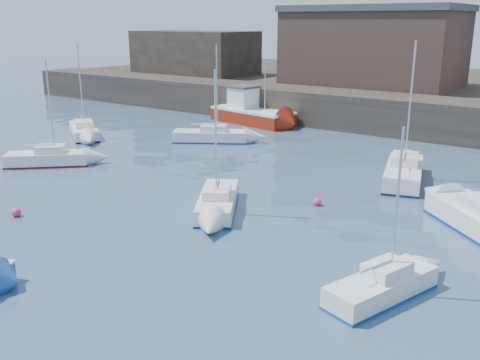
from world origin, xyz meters
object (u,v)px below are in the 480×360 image
Objects in this scene: buoy_mid at (428,276)px; buoy_far at (317,205)px; sailboat_h at (211,136)px; sailboat_c at (382,286)px; fishing_boat at (250,112)px; buoy_near at (17,216)px; sailboat_b at (218,201)px; sailboat_a at (48,158)px; sailboat_e at (84,130)px; sailboat_f at (404,172)px.

buoy_mid is 0.97× the size of buoy_far.
sailboat_h is at bearing 148.08° from buoy_far.
fishing_boat is at bearing 132.24° from sailboat_c.
buoy_mid is at bearing 15.97° from buoy_near.
sailboat_b is at bearing 159.33° from sailboat_c.
sailboat_h reaches higher than sailboat_a.
sailboat_c is 14.26× the size of buoy_mid.
sailboat_c reaches higher than fishing_boat.
fishing_boat is 1.14× the size of sailboat_e.
fishing_boat is 23.52m from sailboat_b.
sailboat_a reaches higher than buoy_near.
buoy_near is at bearing -138.88° from sailboat_b.
sailboat_h is at bearing 69.90° from sailboat_a.
sailboat_b reaches higher than sailboat_c.
sailboat_e is at bearing 163.80° from buoy_mid.
sailboat_e is at bearing 169.89° from buoy_far.
fishing_boat is 23.00m from buoy_far.
sailboat_h is (-9.92, 11.94, 0.03)m from sailboat_b.
sailboat_e reaches higher than sailboat_a.
fishing_boat is 31.20m from buoy_mid.
fishing_boat is 8.59m from sailboat_h.
buoy_near is at bearing -138.36° from buoy_far.
sailboat_e is 1.00× the size of sailboat_h.
sailboat_c is at bearing -21.03° from sailboat_e.
sailboat_h is 16.31× the size of buoy_near.
buoy_mid is at bearing 72.02° from sailboat_c.
sailboat_e is 16.39× the size of buoy_near.
sailboat_b is at bearing -137.36° from buoy_far.
buoy_mid is 8.38m from buoy_far.
sailboat_a is 12.34m from sailboat_h.
sailboat_e is 23.65m from buoy_far.
buoy_near is (-7.27, -6.35, -0.45)m from sailboat_b.
sailboat_b is at bearing -59.57° from fishing_boat.
sailboat_a is 14.16m from sailboat_b.
sailboat_f is (25.38, 2.50, 0.08)m from sailboat_e.
sailboat_h reaches higher than sailboat_c.
buoy_near is 1.10× the size of buoy_mid.
sailboat_a reaches higher than fishing_boat.
buoy_mid is (17.98, 5.15, 0.00)m from buoy_near.
sailboat_a is 9.02m from sailboat_e.
sailboat_e is at bearing -155.65° from sailboat_h.
buoy_near is at bearing -44.19° from sailboat_a.
buoy_mid is (30.25, -8.79, -0.48)m from sailboat_e.
buoy_mid is (0.82, 2.53, -0.44)m from sailboat_c.
sailboat_e is 25.51m from sailboat_f.
sailboat_a is 14.96× the size of buoy_near.
sailboat_f is at bearing 113.34° from buoy_mid.
fishing_boat reaches higher than buoy_mid.
sailboat_f is 19.03× the size of buoy_far.
sailboat_b is 16.92× the size of buoy_mid.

